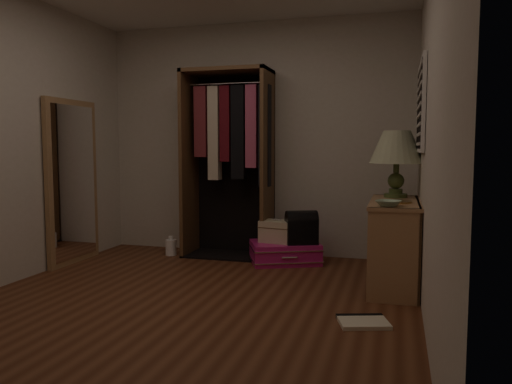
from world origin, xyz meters
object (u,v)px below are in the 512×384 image
at_px(pink_suitcase, 285,252).
at_px(white_jug, 171,247).
at_px(table_lamp, 397,149).
at_px(open_wardrobe, 231,147).
at_px(floor_mirror, 72,182).
at_px(black_bag, 301,227).
at_px(console_bookshelf, 394,241).
at_px(train_case, 277,231).

xyz_separation_m(pink_suitcase, white_jug, (-1.31, 0.00, -0.02)).
distance_m(table_lamp, white_jug, 2.68).
height_order(open_wardrobe, table_lamp, open_wardrobe).
xyz_separation_m(floor_mirror, white_jug, (0.82, 0.60, -0.76)).
height_order(black_bag, white_jug, black_bag).
xyz_separation_m(floor_mirror, black_bag, (2.32, 0.56, -0.46)).
xyz_separation_m(floor_mirror, table_lamp, (3.24, 0.31, 0.35)).
bearing_deg(console_bookshelf, black_bag, 150.37).
relative_size(floor_mirror, black_bag, 4.55).
distance_m(console_bookshelf, floor_mirror, 3.27).
relative_size(floor_mirror, white_jug, 7.82).
bearing_deg(white_jug, train_case, -1.24).
relative_size(black_bag, table_lamp, 0.61).
xyz_separation_m(train_case, table_lamp, (1.19, -0.26, 0.86)).
bearing_deg(open_wardrobe, floor_mirror, -152.53).
relative_size(train_case, white_jug, 1.74).
bearing_deg(table_lamp, console_bookshelf, -90.93).
relative_size(black_bag, white_jug, 1.72).
relative_size(open_wardrobe, train_case, 5.43).
relative_size(open_wardrobe, floor_mirror, 1.21).
xyz_separation_m(pink_suitcase, table_lamp, (1.11, -0.29, 1.09)).
bearing_deg(console_bookshelf, open_wardrobe, 157.40).
bearing_deg(pink_suitcase, table_lamp, -38.16).
distance_m(console_bookshelf, white_jug, 2.50).
distance_m(open_wardrobe, train_case, 1.07).
distance_m(pink_suitcase, black_bag, 0.34).
height_order(console_bookshelf, floor_mirror, floor_mirror).
height_order(console_bookshelf, black_bag, console_bookshelf).
height_order(pink_suitcase, train_case, train_case).
bearing_deg(train_case, console_bookshelf, -13.30).
relative_size(console_bookshelf, open_wardrobe, 0.55).
height_order(console_bookshelf, open_wardrobe, open_wardrobe).
bearing_deg(black_bag, pink_suitcase, 145.37).
height_order(console_bookshelf, train_case, console_bookshelf).
xyz_separation_m(floor_mirror, pink_suitcase, (2.13, 0.60, -0.74)).
bearing_deg(floor_mirror, white_jug, 36.10).
bearing_deg(table_lamp, white_jug, 173.13).
distance_m(floor_mirror, black_bag, 2.43).
height_order(floor_mirror, black_bag, floor_mirror).
bearing_deg(train_case, open_wardrobe, 172.10).
height_order(open_wardrobe, white_jug, open_wardrobe).
xyz_separation_m(train_case, black_bag, (0.26, -0.01, 0.06)).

